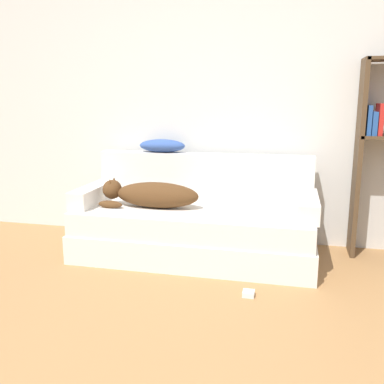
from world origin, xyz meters
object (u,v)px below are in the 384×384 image
couch (195,233)px  power_adapter (249,294)px  dog (151,194)px  laptop (236,211)px  throw_pillow (162,146)px

couch → power_adapter: couch is taller
couch → dog: (-0.35, -0.06, 0.31)m
laptop → throw_pillow: bearing=137.9°
laptop → couch: bearing=159.5°
couch → laptop: (0.34, -0.05, 0.21)m
throw_pillow → power_adapter: size_ratio=5.49×
power_adapter → laptop: bearing=105.9°
power_adapter → dog: bearing=145.9°
dog → power_adapter: dog is taller
throw_pillow → power_adapter: bearing=-48.6°
throw_pillow → power_adapter: throw_pillow is taller
laptop → throw_pillow: (-0.72, 0.42, 0.44)m
dog → laptop: dog is taller
power_adapter → couch: bearing=128.5°
couch → dog: dog is taller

